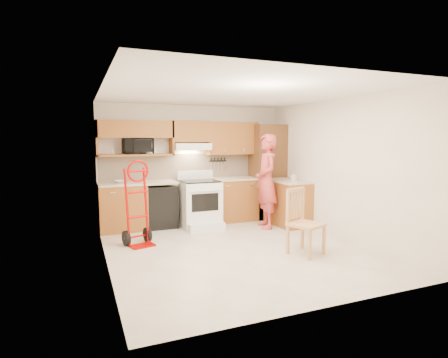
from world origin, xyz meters
TOP-DOWN VIEW (x-y plane):
  - floor at (0.00, 0.00)m, footprint 4.00×4.50m
  - ceiling at (0.00, 0.00)m, footprint 4.00×4.50m
  - wall_back at (0.00, 2.26)m, footprint 4.00×0.02m
  - wall_front at (0.00, -2.26)m, footprint 4.00×0.02m
  - wall_left at (-2.01, 0.00)m, footprint 0.02×4.50m
  - wall_right at (2.01, 0.00)m, footprint 0.02×4.50m
  - backsplash at (0.00, 2.23)m, footprint 3.92×0.03m
  - lower_cab_left at (-1.55, 1.95)m, footprint 0.90×0.60m
  - dishwasher at (-0.80, 1.95)m, footprint 0.60×0.60m
  - lower_cab_right at (0.83, 1.95)m, footprint 1.14×0.60m
  - countertop_left at (-1.25, 1.95)m, footprint 1.50×0.63m
  - countertop_right at (0.83, 1.95)m, footprint 1.14×0.63m
  - cab_return_right at (1.70, 1.15)m, footprint 0.60×1.00m
  - countertop_return at (1.70, 1.15)m, footprint 0.63×1.00m
  - pantry_tall at (1.65, 1.95)m, footprint 0.70×0.60m
  - upper_cab_left at (-1.25, 2.08)m, footprint 1.50×0.33m
  - upper_shelf_mw at (-1.25, 2.08)m, footprint 1.50×0.33m
  - upper_cab_center at (-0.12, 2.08)m, footprint 0.76×0.33m
  - upper_cab_right at (0.83, 2.08)m, footprint 1.14×0.33m
  - range_hood at (-0.12, 2.02)m, footprint 0.76×0.46m
  - knife_strip at (0.55, 2.21)m, footprint 0.40×0.05m
  - microwave at (-1.21, 2.08)m, footprint 0.59×0.42m
  - range at (-0.05, 1.62)m, footprint 0.76×1.00m
  - person at (1.16, 1.09)m, footprint 0.58×0.77m
  - hand_truck at (-1.42, 0.81)m, footprint 0.61×0.58m
  - dining_chair at (0.91, -0.65)m, footprint 0.61×0.63m
  - soap_bottle at (1.70, 0.93)m, footprint 0.10×0.10m
  - bowl at (-1.58, 1.95)m, footprint 0.26×0.26m

SIDE VIEW (x-z plane):
  - floor at x=0.00m, z-range -0.02..0.00m
  - dishwasher at x=-0.80m, z-range 0.00..0.85m
  - lower_cab_left at x=-1.55m, z-range 0.00..0.90m
  - lower_cab_right at x=0.83m, z-range 0.00..0.90m
  - cab_return_right at x=1.70m, z-range 0.00..0.90m
  - dining_chair at x=0.91m, z-range 0.00..1.02m
  - range at x=-0.05m, z-range 0.00..1.12m
  - hand_truck at x=-1.42m, z-range 0.00..1.30m
  - countertop_left at x=-1.25m, z-range 0.90..0.94m
  - countertop_right at x=0.83m, z-range 0.90..0.94m
  - countertop_return at x=1.70m, z-range 0.90..0.94m
  - person at x=1.16m, z-range 0.00..1.89m
  - bowl at x=-1.58m, z-range 0.94..0.99m
  - soap_bottle at x=1.70m, z-range 0.94..1.12m
  - pantry_tall at x=1.65m, z-range 0.00..2.10m
  - backsplash at x=0.00m, z-range 0.92..1.48m
  - knife_strip at x=0.55m, z-range 1.09..1.39m
  - wall_back at x=0.00m, z-range 0.00..2.50m
  - wall_front at x=0.00m, z-range 0.00..2.50m
  - wall_left at x=-2.01m, z-range 0.00..2.50m
  - wall_right at x=2.01m, z-range 0.00..2.50m
  - upper_shelf_mw at x=-1.25m, z-range 1.45..1.49m
  - range_hood at x=-0.12m, z-range 1.56..1.70m
  - microwave at x=-1.21m, z-range 1.49..1.80m
  - upper_cab_right at x=0.83m, z-range 1.45..2.15m
  - upper_cab_center at x=-0.12m, z-range 1.72..2.16m
  - upper_cab_left at x=-1.25m, z-range 1.81..2.15m
  - ceiling at x=0.00m, z-range 2.50..2.52m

